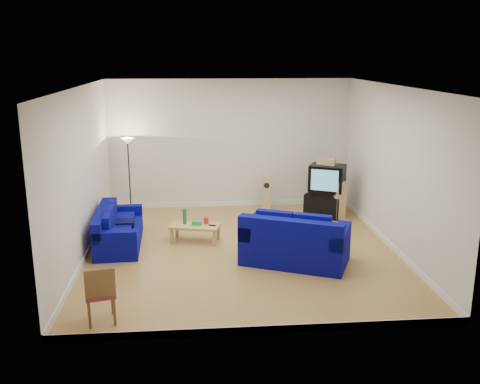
{
  "coord_description": "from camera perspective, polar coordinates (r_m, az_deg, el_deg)",
  "views": [
    {
      "loc": [
        -0.9,
        -9.9,
        3.78
      ],
      "look_at": [
        0.0,
        0.4,
        1.1
      ],
      "focal_mm": 40.0,
      "sensor_mm": 36.0,
      "label": 1
    }
  ],
  "objects": [
    {
      "name": "coffee_table",
      "position": [
        11.09,
        -4.8,
        -3.77
      ],
      "size": [
        1.08,
        0.73,
        0.36
      ],
      "rotation": [
        0.0,
        0.0,
        -0.25
      ],
      "color": "tan",
      "rests_on": "ground"
    },
    {
      "name": "sofa_three_seat",
      "position": [
        11.14,
        -13.04,
        -4.18
      ],
      "size": [
        0.92,
        1.98,
        0.75
      ],
      "rotation": [
        0.0,
        0.0,
        -1.53
      ],
      "color": "#040460",
      "rests_on": "ground"
    },
    {
      "name": "red_canister",
      "position": [
        11.11,
        -3.63,
        -3.06
      ],
      "size": [
        0.11,
        0.11,
        0.14
      ],
      "primitive_type": "cylinder",
      "rotation": [
        0.0,
        0.0,
        -0.1
      ],
      "color": "red",
      "rests_on": "coffee_table"
    },
    {
      "name": "speaker_right",
      "position": [
        12.69,
        10.49,
        -0.89
      ],
      "size": [
        0.33,
        0.31,
        0.92
      ],
      "rotation": [
        0.0,
        0.0,
        -1.14
      ],
      "color": "tan",
      "rests_on": "ground"
    },
    {
      "name": "speaker_left",
      "position": [
        13.15,
        2.86,
        -0.09
      ],
      "size": [
        0.26,
        0.31,
        0.93
      ],
      "rotation": [
        0.0,
        0.0,
        -0.16
      ],
      "color": "tan",
      "rests_on": "ground"
    },
    {
      "name": "tissue_box",
      "position": [
        11.06,
        -4.62,
        -3.32
      ],
      "size": [
        0.22,
        0.15,
        0.08
      ],
      "primitive_type": "cube",
      "rotation": [
        0.0,
        0.0,
        -0.24
      ],
      "color": "green",
      "rests_on": "coffee_table"
    },
    {
      "name": "bottle",
      "position": [
        11.11,
        -5.93,
        -2.6
      ],
      "size": [
        0.1,
        0.1,
        0.33
      ],
      "primitive_type": "cylinder",
      "rotation": [
        0.0,
        0.0,
        -0.54
      ],
      "color": "#197233",
      "rests_on": "coffee_table"
    },
    {
      "name": "floor_lamp",
      "position": [
        12.9,
        -11.85,
        4.22
      ],
      "size": [
        0.32,
        0.32,
        1.87
      ],
      "color": "black",
      "rests_on": "ground"
    },
    {
      "name": "sofa_loveseat",
      "position": [
        9.96,
        5.82,
        -5.64
      ],
      "size": [
        2.17,
        1.74,
        0.95
      ],
      "rotation": [
        0.0,
        0.0,
        -0.42
      ],
      "color": "#040460",
      "rests_on": "ground"
    },
    {
      "name": "tv_stand",
      "position": [
        12.94,
        8.97,
        -1.42
      ],
      "size": [
        0.99,
        0.89,
        0.53
      ],
      "primitive_type": "cube",
      "rotation": [
        0.0,
        0.0,
        -0.61
      ],
      "color": "black",
      "rests_on": "ground"
    },
    {
      "name": "dining_chair",
      "position": [
        8.0,
        -14.69,
        -10.27
      ],
      "size": [
        0.51,
        0.51,
        0.88
      ],
      "rotation": [
        0.0,
        0.0,
        0.23
      ],
      "color": "brown",
      "rests_on": "ground"
    },
    {
      "name": "centre_speaker",
      "position": [
        12.72,
        9.2,
        3.23
      ],
      "size": [
        0.46,
        0.38,
        0.15
      ],
      "primitive_type": "cube",
      "rotation": [
        0.0,
        0.0,
        -0.58
      ],
      "color": "tan",
      "rests_on": "television"
    },
    {
      "name": "av_receiver",
      "position": [
        12.8,
        9.12,
        -0.11
      ],
      "size": [
        0.6,
        0.58,
        0.11
      ],
      "primitive_type": "cube",
      "rotation": [
        0.0,
        0.0,
        -0.63
      ],
      "color": "black",
      "rests_on": "tv_stand"
    },
    {
      "name": "remote",
      "position": [
        10.99,
        -2.98,
        -3.56
      ],
      "size": [
        0.16,
        0.09,
        0.02
      ],
      "primitive_type": "cube",
      "rotation": [
        0.0,
        0.0,
        -0.31
      ],
      "color": "black",
      "rests_on": "coffee_table"
    },
    {
      "name": "television",
      "position": [
        12.76,
        9.29,
        1.51
      ],
      "size": [
        0.97,
        0.87,
        0.61
      ],
      "rotation": [
        0.0,
        0.0,
        -0.45
      ],
      "color": "black",
      "rests_on": "av_receiver"
    },
    {
      "name": "room",
      "position": [
        10.19,
        0.2,
        1.85
      ],
      "size": [
        6.01,
        6.51,
        3.21
      ],
      "color": "olive",
      "rests_on": "ground"
    }
  ]
}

